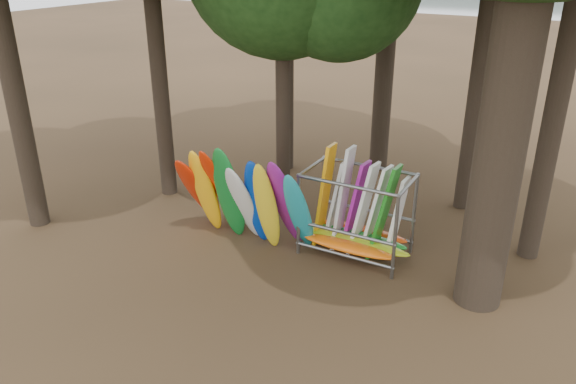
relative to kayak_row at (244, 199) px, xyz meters
The scene contains 4 objects.
ground 1.97m from the kayak_row, 25.51° to the right, with size 120.00×120.00×0.00m, color #47331E.
lake 59.40m from the kayak_row, 88.74° to the left, with size 160.00×160.00×0.00m, color gray.
kayak_row is the anchor object (origin of this frame).
storage_rack 3.05m from the kayak_row, 19.13° to the left, with size 3.16×1.52×2.91m.
Camera 1 is at (6.39, -10.80, 7.58)m, focal length 35.00 mm.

